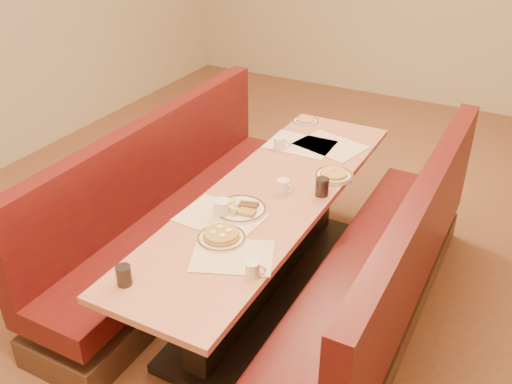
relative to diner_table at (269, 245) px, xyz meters
The scene contains 18 objects.
ground 0.37m from the diner_table, ahead, with size 8.00×8.00×0.00m, color #9E6647.
diner_table is the anchor object (origin of this frame).
booth_left 0.73m from the diner_table, behind, with size 0.55×2.50×1.05m.
booth_right 0.73m from the diner_table, ahead, with size 0.55×2.50×1.05m.
placemat_near_left 0.54m from the diner_table, 108.09° to the right, with size 0.45×0.34×0.00m, color #FDECC6.
placemat_near_right 0.76m from the diner_table, 79.49° to the right, with size 0.40×0.30×0.00m, color #FDECC6.
placemat_far_left 0.82m from the diner_table, 99.50° to the left, with size 0.45×0.34×0.00m, color #FDECC6.
placemat_far_right 0.89m from the diner_table, 84.76° to the left, with size 0.45×0.33×0.00m, color #FDECC6.
pancake_plate 0.68m from the diner_table, 90.50° to the right, with size 0.26×0.26×0.06m.
eggs_plate 0.47m from the diner_table, 103.49° to the right, with size 0.30×0.30×0.06m.
extra_plate_mid 0.60m from the diner_table, 55.35° to the left, with size 0.24×0.24×0.05m.
extra_plate_far 1.19m from the diner_table, 102.74° to the left, with size 0.20×0.20×0.04m.
coffee_mug_a 0.89m from the diner_table, 68.89° to the right, with size 0.10×0.07×0.08m.
coffee_mug_b 0.56m from the diner_table, 108.75° to the right, with size 0.13×0.09×0.10m.
coffee_mug_c 0.43m from the diner_table, 42.80° to the left, with size 0.11×0.08×0.08m.
coffee_mug_d 0.75m from the diner_table, 110.13° to the left, with size 0.12×0.08×0.09m.
soda_tumbler_near 1.17m from the diner_table, 101.49° to the right, with size 0.07×0.07×0.10m.
soda_tumbler_mid 0.53m from the diner_table, 25.72° to the left, with size 0.08×0.08×0.11m.
Camera 1 is at (1.31, -2.64, 2.46)m, focal length 40.00 mm.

